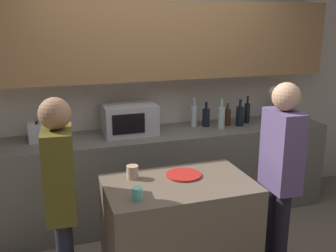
{
  "coord_description": "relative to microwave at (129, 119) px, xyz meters",
  "views": [
    {
      "loc": [
        -1.11,
        -2.26,
        2.04
      ],
      "look_at": [
        -0.23,
        0.41,
        1.27
      ],
      "focal_mm": 42.0,
      "sensor_mm": 36.0,
      "label": 1
    }
  ],
  "objects": [
    {
      "name": "kitchen_island",
      "position": [
        0.06,
        -1.29,
        -0.62
      ],
      "size": [
        1.05,
        0.65,
        0.92
      ],
      "color": "brown",
      "rests_on": "ground_plane"
    },
    {
      "name": "bottle_5",
      "position": [
        1.32,
        0.01,
        -0.04
      ],
      "size": [
        0.06,
        0.06,
        0.3
      ],
      "color": "black",
      "rests_on": "back_counter"
    },
    {
      "name": "cup_0",
      "position": [
        -0.28,
        -1.46,
        -0.12
      ],
      "size": [
        0.07,
        0.07,
        0.08
      ],
      "color": "#71E7CA",
      "rests_on": "kitchen_island"
    },
    {
      "name": "bottle_1",
      "position": [
        0.83,
        0.01,
        -0.05
      ],
      "size": [
        0.08,
        0.08,
        0.26
      ],
      "color": "black",
      "rests_on": "back_counter"
    },
    {
      "name": "person_center",
      "position": [
        -0.74,
        -1.22,
        -0.15
      ],
      "size": [
        0.22,
        0.35,
        1.57
      ],
      "rotation": [
        0.0,
        0.0,
        -1.65
      ],
      "color": "black",
      "rests_on": "ground_plane"
    },
    {
      "name": "back_counter",
      "position": [
        0.29,
        -0.06,
        -0.61
      ],
      "size": [
        3.6,
        0.62,
        0.92
      ],
      "color": "#6B665B",
      "rests_on": "ground_plane"
    },
    {
      "name": "microwave",
      "position": [
        0.0,
        0.0,
        0.0
      ],
      "size": [
        0.52,
        0.39,
        0.3
      ],
      "color": "#B7BABC",
      "rests_on": "back_counter"
    },
    {
      "name": "bottle_2",
      "position": [
        0.95,
        -0.12,
        -0.03
      ],
      "size": [
        0.07,
        0.07,
        0.31
      ],
      "color": "silver",
      "rests_on": "back_counter"
    },
    {
      "name": "toaster",
      "position": [
        -0.83,
        0.0,
        -0.06
      ],
      "size": [
        0.26,
        0.16,
        0.18
      ],
      "color": "silver",
      "rests_on": "back_counter"
    },
    {
      "name": "bottle_3",
      "position": [
        1.08,
        -0.01,
        -0.06
      ],
      "size": [
        0.07,
        0.07,
        0.24
      ],
      "color": "#472814",
      "rests_on": "back_counter"
    },
    {
      "name": "potted_plant",
      "position": [
        1.64,
        0.0,
        0.05
      ],
      "size": [
        0.14,
        0.14,
        0.4
      ],
      "color": "#333D4C",
      "rests_on": "back_counter"
    },
    {
      "name": "bottle_4",
      "position": [
        1.19,
        -0.08,
        -0.04
      ],
      "size": [
        0.08,
        0.08,
        0.29
      ],
      "color": "black",
      "rests_on": "back_counter"
    },
    {
      "name": "person_left",
      "position": [
        0.87,
        -1.33,
        -0.13
      ],
      "size": [
        0.21,
        0.35,
        1.6
      ],
      "rotation": [
        0.0,
        0.0,
        1.52
      ],
      "color": "black",
      "rests_on": "ground_plane"
    },
    {
      "name": "cup_1",
      "position": [
        -0.23,
        -1.11,
        -0.11
      ],
      "size": [
        0.09,
        0.09,
        0.1
      ],
      "color": "tan",
      "rests_on": "kitchen_island"
    },
    {
      "name": "bottle_0",
      "position": [
        0.71,
        0.05,
        -0.03
      ],
      "size": [
        0.06,
        0.06,
        0.32
      ],
      "color": "silver",
      "rests_on": "back_counter"
    },
    {
      "name": "back_wall",
      "position": [
        0.29,
        0.21,
        0.46
      ],
      "size": [
        6.4,
        0.4,
        2.7
      ],
      "color": "beige",
      "rests_on": "ground_plane"
    },
    {
      "name": "plate_on_island",
      "position": [
        0.14,
        -1.18,
        -0.15
      ],
      "size": [
        0.26,
        0.26,
        0.01
      ],
      "color": "red",
      "rests_on": "kitchen_island"
    }
  ]
}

